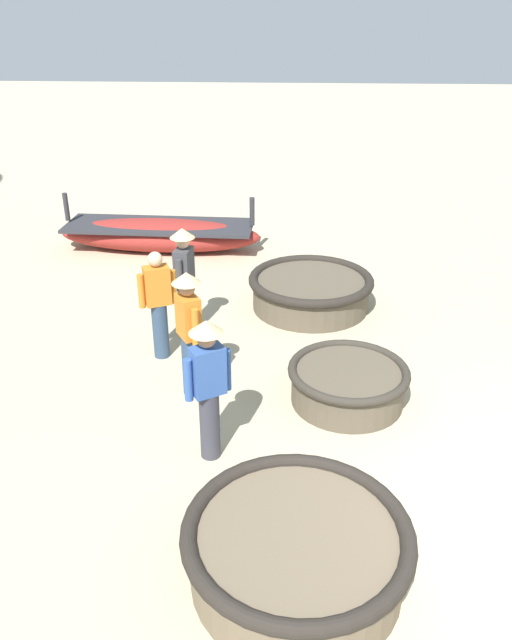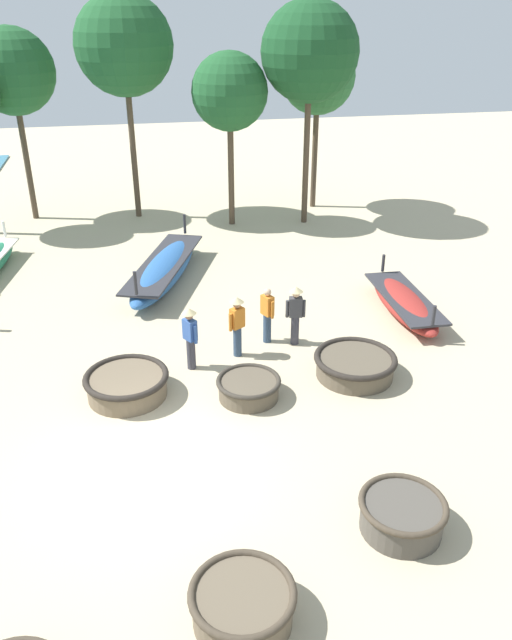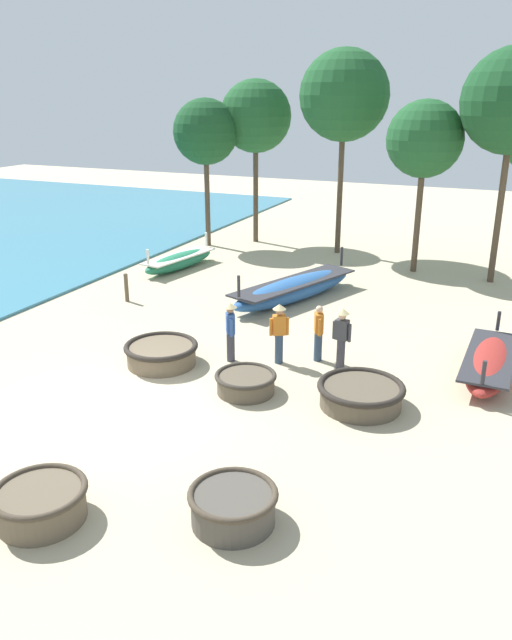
# 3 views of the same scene
# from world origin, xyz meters

# --- Properties ---
(coracle_far_right) EXTENTS (2.04, 2.04, 0.57)m
(coracle_far_right) POSITION_xyz_m (5.14, 2.39, 0.31)
(coracle_far_right) COLOR brown
(coracle_far_right) RESTS_ON ground
(coracle_weathered) EXTENTS (1.51, 1.51, 0.50)m
(coracle_weathered) POSITION_xyz_m (2.41, 1.97, 0.27)
(coracle_weathered) COLOR brown
(coracle_weathered) RESTS_ON ground
(coracle_tilted) EXTENTS (1.97, 1.97, 0.59)m
(coracle_tilted) POSITION_xyz_m (-0.36, 2.59, 0.32)
(coracle_tilted) COLOR brown
(coracle_tilted) RESTS_ON ground
(long_boat_ochre_hull) EXTENTS (1.26, 4.12, 1.13)m
(long_boat_ochre_hull) POSITION_xyz_m (7.73, 5.41, 0.33)
(long_boat_ochre_hull) COLOR maroon
(long_boat_ochre_hull) RESTS_ON ground
(fisherman_standing_right) EXTENTS (0.47, 0.36, 1.67)m
(fisherman_standing_right) POSITION_xyz_m (2.49, 3.94, 0.96)
(fisherman_standing_right) COLOR #2D425B
(fisherman_standing_right) RESTS_ON ground
(fisherman_standing_left) EXTENTS (0.52, 0.36, 1.67)m
(fisherman_standing_left) POSITION_xyz_m (4.11, 4.27, 0.96)
(fisherman_standing_left) COLOR #383842
(fisherman_standing_left) RESTS_ON ground
(fisherman_by_coracle) EXTENTS (0.37, 0.46, 1.67)m
(fisherman_by_coracle) POSITION_xyz_m (1.24, 3.54, 0.96)
(fisherman_by_coracle) COLOR #383842
(fisherman_by_coracle) RESTS_ON ground
(fisherman_hauling) EXTENTS (0.34, 0.49, 1.57)m
(fisherman_hauling) POSITION_xyz_m (3.40, 4.51, 0.84)
(fisherman_hauling) COLOR #2D425B
(fisherman_hauling) RESTS_ON ground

